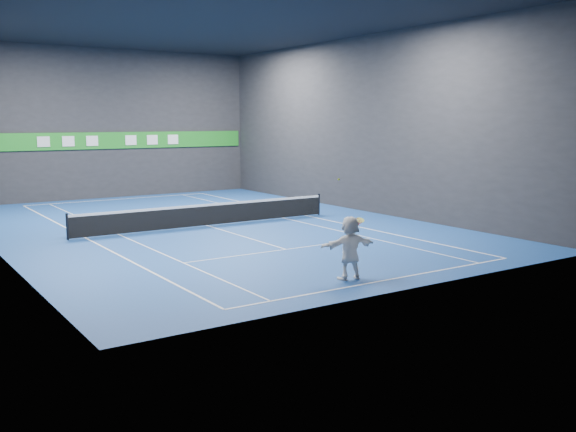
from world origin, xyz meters
TOP-DOWN VIEW (x-y plane):
  - ground at (0.00, 0.00)m, footprint 26.00×26.00m
  - ceiling at (0.00, 0.00)m, footprint 26.00×26.00m
  - wall_back at (0.00, 13.00)m, footprint 18.00×0.10m
  - wall_front at (0.00, -13.00)m, footprint 18.00×0.10m
  - wall_right at (9.00, 0.00)m, footprint 0.10×26.00m
  - baseline_near at (0.00, -11.89)m, footprint 10.98×0.08m
  - baseline_far at (0.00, 11.89)m, footprint 10.98×0.08m
  - sideline_doubles_left at (-5.49, 0.00)m, footprint 0.08×23.78m
  - sideline_doubles_right at (5.49, 0.00)m, footprint 0.08×23.78m
  - sideline_singles_left at (-4.11, 0.00)m, footprint 0.06×23.78m
  - sideline_singles_right at (4.11, 0.00)m, footprint 0.06×23.78m
  - service_line_near at (0.00, -6.40)m, footprint 8.23×0.06m
  - service_line_far at (0.00, 6.40)m, footprint 8.23×0.06m
  - center_service_line at (0.00, 0.00)m, footprint 0.06×12.80m
  - player at (-0.87, -11.17)m, footprint 1.84×0.84m
  - tennis_ball at (-1.24, -11.07)m, footprint 0.06×0.06m
  - tennis_net at (0.00, 0.00)m, footprint 12.50×0.10m
  - sponsor_banner at (0.00, 12.93)m, footprint 17.64×0.11m
  - tennis_racket at (-0.57, -11.13)m, footprint 0.53×0.40m

SIDE VIEW (x-z plane):
  - ground at x=0.00m, z-range 0.00..0.00m
  - baseline_near at x=0.00m, z-range 0.00..0.01m
  - baseline_far at x=0.00m, z-range 0.00..0.01m
  - sideline_doubles_left at x=-5.49m, z-range 0.00..0.01m
  - sideline_doubles_right at x=5.49m, z-range 0.00..0.01m
  - sideline_singles_left at x=-4.11m, z-range 0.00..0.01m
  - sideline_singles_right at x=4.11m, z-range 0.00..0.01m
  - service_line_near at x=0.00m, z-range 0.00..0.01m
  - service_line_far at x=0.00m, z-range 0.00..0.01m
  - center_service_line at x=0.00m, z-range 0.00..0.01m
  - tennis_net at x=0.00m, z-range 0.00..1.07m
  - player at x=-0.87m, z-range 0.00..1.92m
  - tennis_racket at x=-0.57m, z-range 1.45..1.95m
  - tennis_ball at x=-1.24m, z-range 2.98..3.05m
  - sponsor_banner at x=0.00m, z-range 3.00..4.00m
  - wall_back at x=0.00m, z-range 0.00..9.00m
  - wall_front at x=0.00m, z-range 0.00..9.00m
  - wall_right at x=9.00m, z-range 0.00..9.00m
  - ceiling at x=0.00m, z-range 9.00..9.00m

